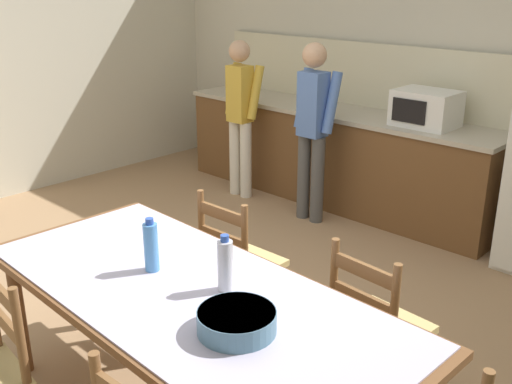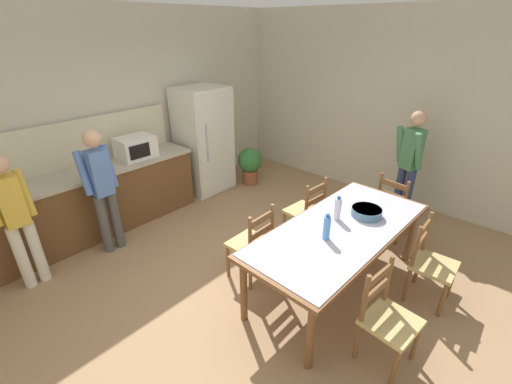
# 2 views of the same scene
# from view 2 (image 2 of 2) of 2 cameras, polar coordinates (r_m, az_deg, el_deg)

# --- Properties ---
(ground_plane) EXTENTS (8.32, 8.32, 0.00)m
(ground_plane) POSITION_cam_2_polar(r_m,az_deg,el_deg) (4.01, -2.52, -14.74)
(ground_plane) COLOR #9E7A56
(wall_back) EXTENTS (6.52, 0.12, 2.90)m
(wall_back) POSITION_cam_2_polar(r_m,az_deg,el_deg) (5.40, -23.90, 11.41)
(wall_back) COLOR beige
(wall_back) RESTS_ON ground
(wall_right) EXTENTS (0.12, 5.20, 2.90)m
(wall_right) POSITION_cam_2_polar(r_m,az_deg,el_deg) (5.93, 20.45, 13.14)
(wall_right) COLOR beige
(wall_right) RESTS_ON ground
(kitchen_counter) EXTENTS (3.35, 0.66, 0.91)m
(kitchen_counter) POSITION_cam_2_polar(r_m,az_deg,el_deg) (5.07, -27.70, -2.37)
(kitchen_counter) COLOR brown
(kitchen_counter) RESTS_ON ground
(counter_splashback) EXTENTS (3.31, 0.03, 0.60)m
(counter_splashback) POSITION_cam_2_polar(r_m,az_deg,el_deg) (5.09, -30.76, 6.29)
(counter_splashback) COLOR beige
(counter_splashback) RESTS_ON kitchen_counter
(refrigerator) EXTENTS (0.78, 0.73, 1.75)m
(refrigerator) POSITION_cam_2_polar(r_m,az_deg,el_deg) (5.85, -8.68, 8.44)
(refrigerator) COLOR silver
(refrigerator) RESTS_ON ground
(microwave) EXTENTS (0.50, 0.39, 0.30)m
(microwave) POSITION_cam_2_polar(r_m,az_deg,el_deg) (5.17, -19.41, 7.04)
(microwave) COLOR white
(microwave) RESTS_ON kitchen_counter
(dining_table) EXTENTS (2.27, 1.03, 0.76)m
(dining_table) POSITION_cam_2_polar(r_m,az_deg,el_deg) (3.65, 13.84, -6.66)
(dining_table) COLOR brown
(dining_table) RESTS_ON ground
(bottle_near_centre) EXTENTS (0.07, 0.07, 0.27)m
(bottle_near_centre) POSITION_cam_2_polar(r_m,az_deg,el_deg) (3.34, 11.71, -5.81)
(bottle_near_centre) COLOR #4C8ED6
(bottle_near_centre) RESTS_ON dining_table
(bottle_off_centre) EXTENTS (0.07, 0.07, 0.27)m
(bottle_off_centre) POSITION_cam_2_polar(r_m,az_deg,el_deg) (3.69, 13.45, -2.73)
(bottle_off_centre) COLOR silver
(bottle_off_centre) RESTS_ON dining_table
(serving_bowl) EXTENTS (0.32, 0.32, 0.09)m
(serving_bowl) POSITION_cam_2_polar(r_m,az_deg,el_deg) (3.87, 17.95, -3.12)
(serving_bowl) COLOR slate
(serving_bowl) RESTS_ON dining_table
(chair_side_near_left) EXTENTS (0.46, 0.44, 0.91)m
(chair_side_near_left) POSITION_cam_2_polar(r_m,az_deg,el_deg) (3.20, 21.01, -19.08)
(chair_side_near_left) COLOR brown
(chair_side_near_left) RESTS_ON ground
(chair_side_far_left) EXTENTS (0.43, 0.41, 0.91)m
(chair_side_far_left) POSITION_cam_2_polar(r_m,az_deg,el_deg) (3.83, -0.65, -8.62)
(chair_side_far_left) COLOR brown
(chair_side_far_left) RESTS_ON ground
(chair_side_far_right) EXTENTS (0.45, 0.43, 0.91)m
(chair_side_far_right) POSITION_cam_2_polar(r_m,az_deg,el_deg) (4.49, 8.35, -3.21)
(chair_side_far_right) COLOR brown
(chair_side_far_right) RESTS_ON ground
(chair_side_near_right) EXTENTS (0.44, 0.42, 0.91)m
(chair_side_near_right) POSITION_cam_2_polar(r_m,az_deg,el_deg) (3.97, 27.07, -10.52)
(chair_side_near_right) COLOR brown
(chair_side_near_right) RESTS_ON ground
(chair_head_end) EXTENTS (0.44, 0.46, 0.91)m
(chair_head_end) POSITION_cam_2_polar(r_m,az_deg,el_deg) (4.91, 22.01, -2.29)
(chair_head_end) COLOR brown
(chair_head_end) RESTS_ON ground
(person_at_sink) EXTENTS (0.39, 0.27, 1.54)m
(person_at_sink) POSITION_cam_2_polar(r_m,az_deg,el_deg) (4.29, -35.17, -3.24)
(person_at_sink) COLOR silver
(person_at_sink) RESTS_ON ground
(person_at_counter) EXTENTS (0.40, 0.27, 1.58)m
(person_at_counter) POSITION_cam_2_polar(r_m,az_deg,el_deg) (4.48, -24.29, 0.92)
(person_at_counter) COLOR #4C4C4C
(person_at_counter) RESTS_ON ground
(person_by_table) EXTENTS (0.36, 0.46, 1.62)m
(person_by_table) POSITION_cam_2_polar(r_m,az_deg,el_deg) (5.24, 24.17, 4.71)
(person_by_table) COLOR navy
(person_by_table) RESTS_ON ground
(potted_plant) EXTENTS (0.44, 0.44, 0.67)m
(potted_plant) POSITION_cam_2_polar(r_m,az_deg,el_deg) (6.15, -0.99, 4.81)
(potted_plant) COLOR brown
(potted_plant) RESTS_ON ground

